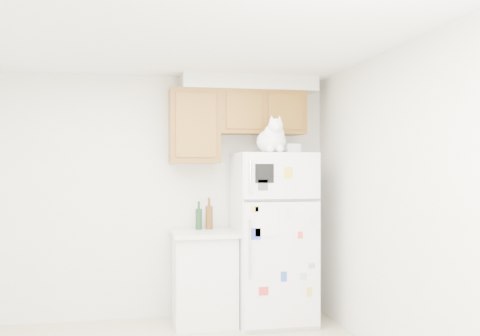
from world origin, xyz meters
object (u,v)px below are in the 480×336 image
object	(u,v)px
cat	(272,139)
storage_box_front	(291,148)
base_counter	(204,277)
bottle_amber	(209,213)
storage_box_back	(290,149)
bottle_green	(199,215)
refrigerator	(273,237)

from	to	relation	value
cat	storage_box_front	world-z (taller)	cat
base_counter	cat	world-z (taller)	cat
storage_box_front	bottle_amber	bearing A→B (deg)	141.42
cat	storage_box_back	size ratio (longest dim) A/B	2.80
storage_box_back	storage_box_front	xyz separation A→B (m)	(-0.05, -0.19, -0.01)
cat	storage_box_back	world-z (taller)	cat
cat	storage_box_front	xyz separation A→B (m)	(0.22, 0.10, -0.09)
storage_box_front	bottle_green	world-z (taller)	storage_box_front
refrigerator	cat	bearing A→B (deg)	-106.45
refrigerator	storage_box_front	world-z (taller)	storage_box_front
refrigerator	cat	distance (m)	1.00
bottle_green	refrigerator	bearing A→B (deg)	-17.71
storage_box_back	storage_box_front	distance (m)	0.19
refrigerator	base_counter	distance (m)	0.79
refrigerator	storage_box_front	size ratio (longest dim) A/B	11.33
base_counter	bottle_green	size ratio (longest dim) A/B	3.17
refrigerator	storage_box_back	bearing A→B (deg)	28.42
base_counter	bottle_green	xyz separation A→B (m)	(-0.03, 0.16, 0.60)
base_counter	refrigerator	bearing A→B (deg)	-6.09
bottle_amber	cat	bearing A→B (deg)	-36.44
base_counter	cat	xyz separation A→B (m)	(0.64, -0.24, 1.37)
refrigerator	base_counter	world-z (taller)	refrigerator
refrigerator	bottle_green	bearing A→B (deg)	162.29
cat	storage_box_front	size ratio (longest dim) A/B	3.36
refrigerator	storage_box_front	xyz separation A→B (m)	(0.17, -0.07, 0.89)
bottle_green	bottle_amber	xyz separation A→B (m)	(0.11, 0.02, 0.02)
refrigerator	bottle_green	distance (m)	0.79
bottle_amber	refrigerator	bearing A→B (deg)	-21.83
base_counter	cat	distance (m)	1.53
storage_box_back	refrigerator	bearing A→B (deg)	-169.47
refrigerator	base_counter	size ratio (longest dim) A/B	1.85
refrigerator	bottle_green	world-z (taller)	refrigerator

